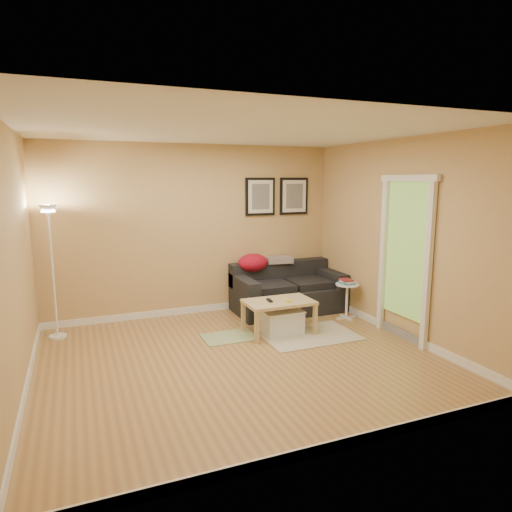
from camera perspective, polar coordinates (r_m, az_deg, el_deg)
name	(u,v)px	position (r m, az deg, el deg)	size (l,w,h in m)	color
floor	(240,358)	(5.39, -2.07, -12.89)	(4.50, 4.50, 0.00)	#A88048
ceiling	(238,130)	(5.01, -2.26, 15.76)	(4.50, 4.50, 0.00)	white
wall_back	(195,230)	(6.93, -7.82, 3.24)	(4.50, 4.50, 0.00)	tan
wall_front	(335,289)	(3.26, 9.96, -4.14)	(4.50, 4.50, 0.00)	tan
wall_left	(14,263)	(4.78, -28.44, -0.78)	(4.00, 4.00, 0.00)	tan
wall_right	(400,239)	(6.17, 17.90, 2.06)	(4.00, 4.00, 0.00)	tan
baseboard_back	(197,309)	(7.17, -7.57, -6.74)	(4.50, 0.02, 0.10)	white
baseboard_front	(329,447)	(3.77, 9.27, -22.88)	(4.50, 0.02, 0.10)	white
baseboard_left	(26,387)	(5.13, -27.16, -14.65)	(0.02, 4.00, 0.10)	white
baseboard_right	(395,330)	(6.44, 17.24, -9.03)	(0.02, 4.00, 0.10)	white
sofa	(288,288)	(7.14, 4.13, -4.06)	(1.70, 0.90, 0.75)	black
red_throw	(253,263)	(7.09, -0.41, -0.86)	(0.48, 0.36, 0.28)	#B91137
plaid_throw	(279,260)	(7.32, 2.94, -0.46)	(0.42, 0.26, 0.10)	tan
framed_print_left	(260,197)	(7.22, 0.54, 7.56)	(0.50, 0.04, 0.60)	black
framed_print_right	(294,196)	(7.47, 4.83, 7.60)	(0.50, 0.04, 0.60)	black
area_rug	(309,335)	(6.15, 6.77, -9.99)	(1.25, 0.85, 0.01)	#C2B49A
green_runner	(229,337)	(6.06, -3.41, -10.24)	(0.70, 0.50, 0.01)	#668C4C
coffee_table	(279,317)	(6.15, 2.92, -7.74)	(0.92, 0.56, 0.46)	tan
remote_control	(269,300)	(6.05, 1.72, -5.67)	(0.05, 0.16, 0.02)	black
tape_roll	(288,301)	(6.00, 4.12, -5.75)	(0.07, 0.07, 0.03)	yellow
storage_bin	(282,322)	(6.16, 3.29, -8.33)	(0.54, 0.39, 0.33)	white
side_table	(347,301)	(6.90, 11.46, -5.65)	(0.35, 0.35, 0.53)	white
book_stack	(347,281)	(6.84, 11.46, -3.18)	(0.17, 0.22, 0.07)	teal
floor_lamp	(53,276)	(6.39, -24.40, -2.31)	(0.23, 0.23, 1.77)	white
doorway	(404,262)	(6.07, 18.30, -0.72)	(0.12, 1.01, 2.13)	white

